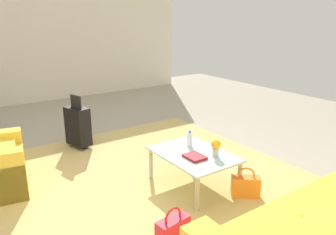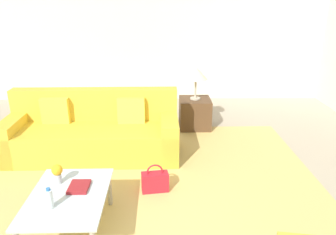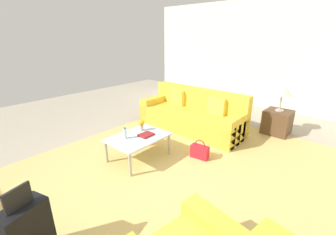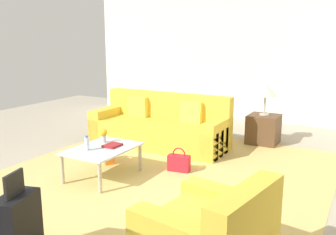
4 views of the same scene
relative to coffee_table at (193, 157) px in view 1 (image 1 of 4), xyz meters
The scene contains 10 objects.
ground_plane 0.74m from the coffee_table, 51.34° to the left, with size 12.00×12.00×0.00m, color #A89E89.
wall_right 5.61m from the coffee_table, ahead, with size 0.12×8.00×3.10m, color silver.
area_rug 0.82m from the coffee_table, 105.95° to the left, with size 5.20×4.40×0.01m, color tan.
coffee_table is the anchor object (origin of this frame).
water_bottle 0.27m from the coffee_table, 26.57° to the right, with size 0.06×0.06×0.20m.
coffee_table_book 0.16m from the coffee_table, 146.31° to the left, with size 0.24×0.19×0.03m, color maroon.
flower_vase 0.32m from the coffee_table, 145.71° to the right, with size 0.11×0.11×0.21m.
suitcase_black 2.12m from the coffee_table, 19.29° to the left, with size 0.44×0.32×0.85m.
handbag_red 1.12m from the coffee_table, 131.54° to the left, with size 0.18×0.34×0.36m.
handbag_orange 0.68m from the coffee_table, 147.64° to the right, with size 0.31×0.34×0.36m.
Camera 1 is at (-3.19, 1.80, 1.98)m, focal length 35.00 mm.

